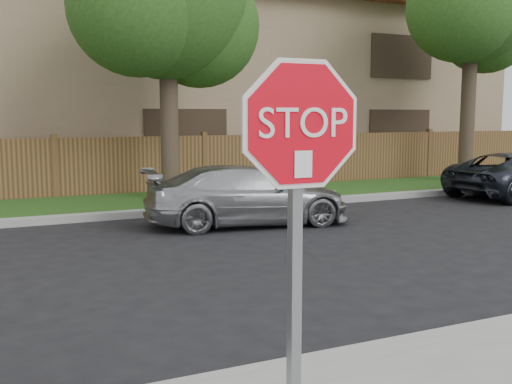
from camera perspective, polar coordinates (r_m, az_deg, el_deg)
name	(u,v)px	position (r m, az deg, el deg)	size (l,w,h in m)	color
ground	(220,381)	(5.22, -3.43, -17.54)	(90.00, 90.00, 0.00)	black
far_curb	(75,218)	(12.86, -16.83, -2.39)	(70.00, 0.30, 0.15)	gray
grass_strip	(65,207)	(14.48, -17.75, -1.41)	(70.00, 3.00, 0.12)	#1E4714
fence	(55,170)	(15.97, -18.58, 2.03)	(70.00, 0.12, 1.60)	#4C321A
apartment_building	(32,73)	(21.52, -20.57, 10.53)	(35.20, 9.20, 7.20)	#977C5D
tree_right	(477,0)	(19.88, 20.26, 16.76)	(4.80, 3.90, 8.20)	#382B21
stop_sign	(299,181)	(3.37, 4.14, 1.02)	(1.01, 0.13, 2.55)	gray
sedan_right	(248,195)	(11.91, -0.81, -0.30)	(1.67, 4.10, 1.19)	#9DA0A4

